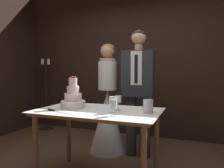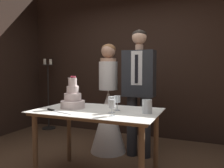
% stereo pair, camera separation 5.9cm
% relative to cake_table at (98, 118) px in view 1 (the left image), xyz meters
% --- Properties ---
extents(wall_back, '(4.97, 0.12, 2.91)m').
position_rel_cake_table_xyz_m(wall_back, '(-0.04, 1.90, 0.76)').
color(wall_back, black).
rests_on(wall_back, ground_plane).
extents(cake_table, '(1.36, 0.83, 0.79)m').
position_rel_cake_table_xyz_m(cake_table, '(0.00, 0.00, 0.00)').
color(cake_table, brown).
rests_on(cake_table, ground_plane).
extents(tiered_cake, '(0.28, 0.28, 0.37)m').
position_rel_cake_table_xyz_m(tiered_cake, '(-0.32, 0.01, 0.20)').
color(tiered_cake, beige).
rests_on(tiered_cake, cake_table).
extents(cake_knife, '(0.37, 0.13, 0.02)m').
position_rel_cake_table_xyz_m(cake_knife, '(-0.38, -0.25, 0.10)').
color(cake_knife, silver).
rests_on(cake_knife, cake_table).
extents(wine_glass_near, '(0.08, 0.08, 0.17)m').
position_rel_cake_table_xyz_m(wine_glass_near, '(0.21, -0.09, 0.21)').
color(wine_glass_near, silver).
rests_on(wine_glass_near, cake_table).
extents(wine_glass_middle, '(0.07, 0.07, 0.16)m').
position_rel_cake_table_xyz_m(wine_glass_middle, '(0.22, 0.05, 0.21)').
color(wine_glass_middle, silver).
rests_on(wine_glass_middle, cake_table).
extents(wine_glass_far, '(0.06, 0.06, 0.16)m').
position_rel_cake_table_xyz_m(wine_glass_far, '(0.27, -0.23, 0.20)').
color(wine_glass_far, silver).
rests_on(wine_glass_far, cake_table).
extents(hurricane_candle, '(0.10, 0.10, 0.14)m').
position_rel_cake_table_xyz_m(hurricane_candle, '(0.55, 0.03, 0.16)').
color(hurricane_candle, silver).
rests_on(hurricane_candle, cake_table).
extents(bride, '(0.54, 0.54, 1.63)m').
position_rel_cake_table_xyz_m(bride, '(-0.24, 0.85, -0.10)').
color(bride, white).
rests_on(bride, ground_plane).
extents(groom, '(0.44, 0.25, 1.80)m').
position_rel_cake_table_xyz_m(groom, '(0.24, 0.85, 0.31)').
color(groom, '#282B30').
rests_on(groom, ground_plane).
extents(candle_stand, '(0.28, 0.28, 1.48)m').
position_rel_cake_table_xyz_m(candle_stand, '(-1.93, 1.57, -0.03)').
color(candle_stand, black).
rests_on(candle_stand, ground_plane).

